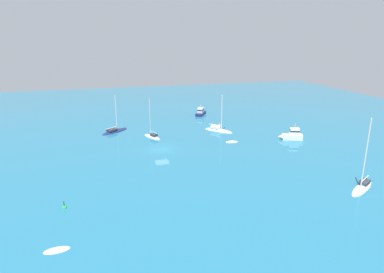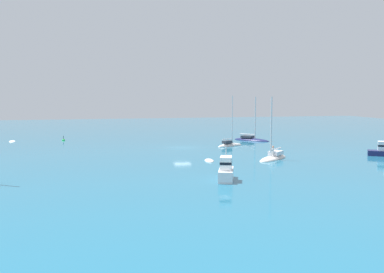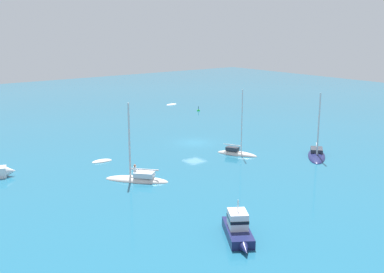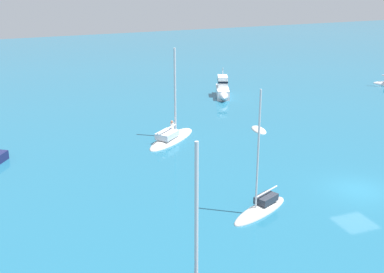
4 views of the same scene
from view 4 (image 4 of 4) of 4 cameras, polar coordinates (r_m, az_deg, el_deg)
ground_plane at (r=36.67m, az=18.01°, el=-5.66°), size 160.00×160.00×0.00m
launch at (r=57.73m, az=3.43°, el=5.23°), size 2.73×4.82×3.27m
ketch_1 at (r=32.34m, az=7.61°, el=-8.01°), size 5.00×3.37×8.32m
dinghy at (r=47.06m, az=7.41°, el=0.69°), size 1.31×2.49×0.48m
sloop at (r=44.18m, az=-2.31°, el=-0.16°), size 6.08×5.63×8.26m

